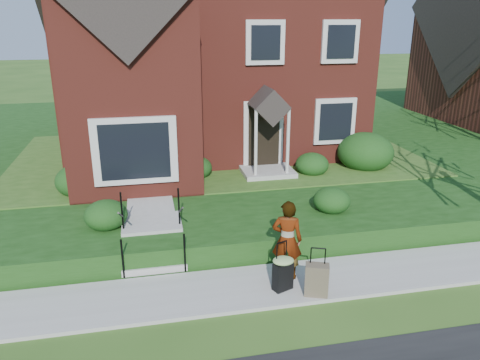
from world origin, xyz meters
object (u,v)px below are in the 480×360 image
object	(u,v)px
woman	(287,240)
suitcase_black	(283,271)
front_steps	(153,238)
suitcase_olive	(317,280)

from	to	relation	value
woman	suitcase_black	bearing A→B (deg)	86.02
front_steps	suitcase_black	world-z (taller)	front_steps
woman	front_steps	bearing A→B (deg)	-10.27
suitcase_black	suitcase_olive	size ratio (longest dim) A/B	1.04
suitcase_olive	suitcase_black	bearing A→B (deg)	171.40
front_steps	woman	xyz separation A→B (m)	(2.73, -1.65, 0.47)
front_steps	suitcase_black	size ratio (longest dim) A/B	1.93
woman	suitcase_olive	distance (m)	1.02
front_steps	woman	size ratio (longest dim) A/B	1.17
front_steps	suitcase_black	bearing A→B (deg)	-39.79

